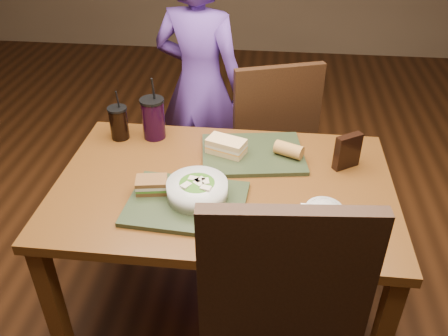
% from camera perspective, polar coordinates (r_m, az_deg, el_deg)
% --- Properties ---
extents(ground, '(6.00, 6.00, 0.00)m').
position_cam_1_polar(ground, '(2.35, 0.00, -16.78)').
color(ground, '#381C0B').
rests_on(ground, ground).
extents(dining_table, '(1.30, 0.85, 0.75)m').
position_cam_1_polar(dining_table, '(1.89, 0.00, -4.04)').
color(dining_table, '#543010').
rests_on(dining_table, ground).
extents(chair_far, '(0.55, 0.56, 1.00)m').
position_cam_1_polar(chair_far, '(2.51, 6.19, 3.57)').
color(chair_far, black).
rests_on(chair_far, ground).
extents(diner, '(0.60, 0.47, 1.44)m').
position_cam_1_polar(diner, '(2.70, -2.88, 9.84)').
color(diner, '#533084').
rests_on(diner, ground).
extents(tray_near, '(0.44, 0.35, 0.02)m').
position_cam_1_polar(tray_near, '(1.72, -4.53, -4.26)').
color(tray_near, black).
rests_on(tray_near, dining_table).
extents(tray_far, '(0.46, 0.38, 0.02)m').
position_cam_1_polar(tray_far, '(1.99, 3.47, 1.71)').
color(tray_far, black).
rests_on(tray_far, dining_table).
extents(salad_bowl, '(0.22, 0.22, 0.07)m').
position_cam_1_polar(salad_bowl, '(1.71, -3.24, -2.52)').
color(salad_bowl, silver).
rests_on(salad_bowl, tray_near).
extents(soup_bowl, '(0.16, 0.16, 0.06)m').
position_cam_1_polar(soup_bowl, '(1.68, 11.92, -5.35)').
color(soup_bowl, white).
rests_on(soup_bowl, dining_table).
extents(sandwich_near, '(0.12, 0.10, 0.05)m').
position_cam_1_polar(sandwich_near, '(1.77, -8.69, -2.01)').
color(sandwich_near, '#593819').
rests_on(sandwich_near, tray_near).
extents(sandwich_far, '(0.18, 0.13, 0.06)m').
position_cam_1_polar(sandwich_far, '(1.96, 0.27, 2.66)').
color(sandwich_far, tan).
rests_on(sandwich_far, tray_far).
extents(baguette_near, '(0.11, 0.06, 0.05)m').
position_cam_1_polar(baguette_near, '(1.59, -0.45, -6.37)').
color(baguette_near, '#AD7533').
rests_on(baguette_near, tray_near).
extents(baguette_far, '(0.13, 0.10, 0.06)m').
position_cam_1_polar(baguette_far, '(1.96, 7.80, 2.18)').
color(baguette_far, '#AD7533').
rests_on(baguette_far, tray_far).
extents(cup_cola, '(0.08, 0.08, 0.23)m').
position_cam_1_polar(cup_cola, '(2.13, -12.54, 5.34)').
color(cup_cola, black).
rests_on(cup_cola, dining_table).
extents(cup_berry, '(0.11, 0.11, 0.29)m').
position_cam_1_polar(cup_berry, '(2.11, -8.50, 5.96)').
color(cup_berry, black).
rests_on(cup_berry, dining_table).
extents(chip_bag, '(0.11, 0.09, 0.15)m').
position_cam_1_polar(chip_bag, '(1.95, 14.63, 1.94)').
color(chip_bag, black).
rests_on(chip_bag, dining_table).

